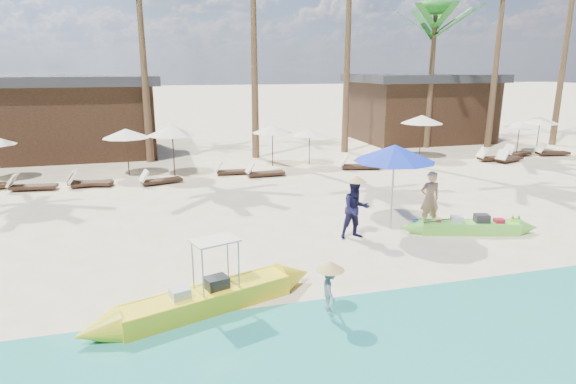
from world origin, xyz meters
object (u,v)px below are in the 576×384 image
object	(u,v)px
tourist	(430,199)
blue_umbrella	(395,153)
green_canoe	(469,227)
yellow_canoe	(207,299)

from	to	relation	value
tourist	blue_umbrella	distance (m)	1.93
green_canoe	blue_umbrella	xyz separation A→B (m)	(-2.05, 0.95, 2.14)
green_canoe	yellow_canoe	distance (m)	8.38
green_canoe	yellow_canoe	world-z (taller)	yellow_canoe
tourist	blue_umbrella	xyz separation A→B (m)	(-1.25, 0.05, 1.47)
green_canoe	tourist	distance (m)	1.38
blue_umbrella	yellow_canoe	bearing A→B (deg)	-148.95
yellow_canoe	tourist	world-z (taller)	tourist
green_canoe	tourist	bearing A→B (deg)	147.35
tourist	blue_umbrella	size ratio (longest dim) A/B	0.67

